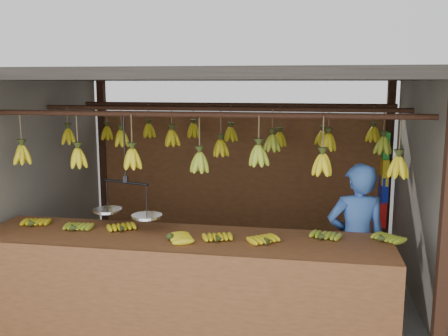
# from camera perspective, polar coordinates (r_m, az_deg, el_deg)

# --- Properties ---
(ground) EXTENTS (80.00, 80.00, 0.00)m
(ground) POSITION_cam_1_polar(r_m,az_deg,el_deg) (5.86, -0.52, -13.13)
(ground) COLOR #5B5B57
(stall) EXTENTS (4.30, 3.30, 2.40)m
(stall) POSITION_cam_1_polar(r_m,az_deg,el_deg) (5.73, 0.05, 6.68)
(stall) COLOR black
(stall) RESTS_ON ground
(counter) EXTENTS (3.79, 0.85, 0.96)m
(counter) POSITION_cam_1_polar(r_m,az_deg,el_deg) (4.51, -5.22, -10.60)
(counter) COLOR brown
(counter) RESTS_ON ground
(hanging_bananas) EXTENTS (3.64, 2.26, 0.39)m
(hanging_bananas) POSITION_cam_1_polar(r_m,az_deg,el_deg) (5.44, -0.58, 2.78)
(hanging_bananas) COLOR gold
(hanging_bananas) RESTS_ON ground
(balance_scale) EXTENTS (0.71, 0.42, 0.94)m
(balance_scale) POSITION_cam_1_polar(r_m,az_deg,el_deg) (4.77, -11.07, -4.50)
(balance_scale) COLOR black
(balance_scale) RESTS_ON ground
(vendor) EXTENTS (0.62, 0.46, 1.54)m
(vendor) POSITION_cam_1_polar(r_m,az_deg,el_deg) (4.96, 14.85, -8.26)
(vendor) COLOR #3359A5
(vendor) RESTS_ON ground
(bag_bundles) EXTENTS (0.08, 0.26, 1.25)m
(bag_bundles) POSITION_cam_1_polar(r_m,az_deg,el_deg) (6.84, 17.81, -1.31)
(bag_bundles) COLOR #199926
(bag_bundles) RESTS_ON ground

